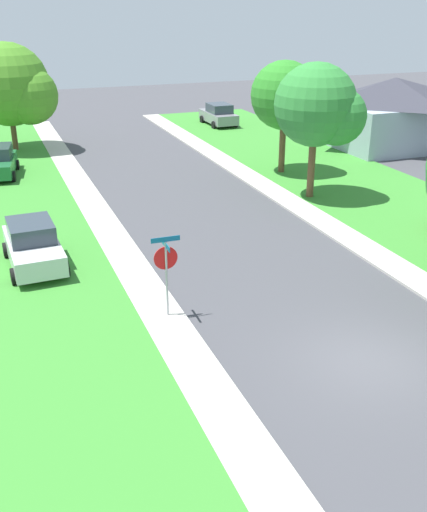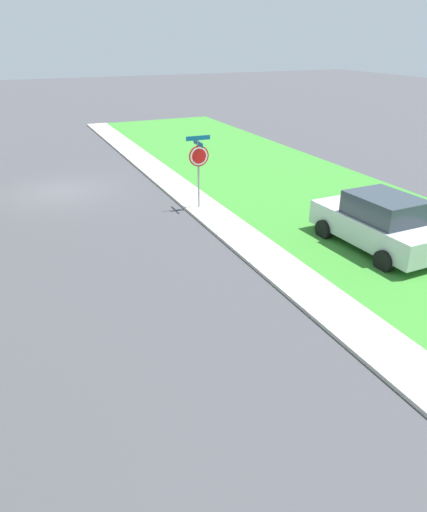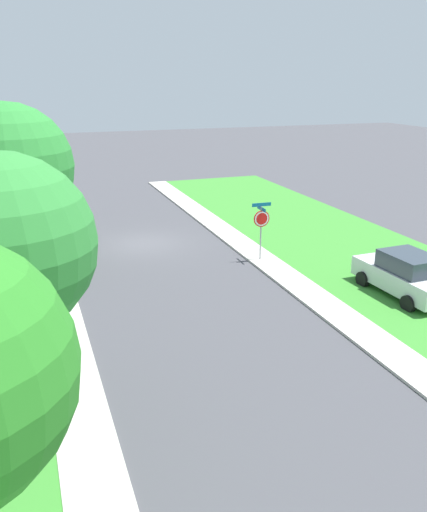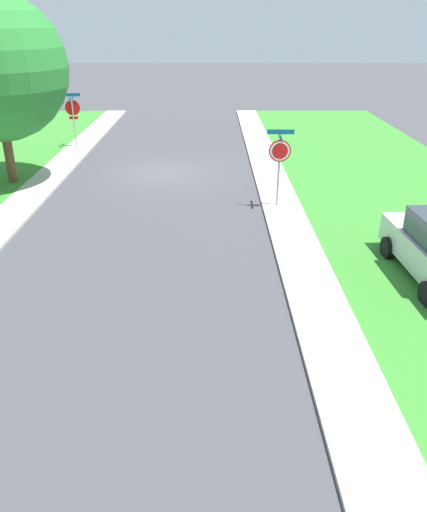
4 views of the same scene
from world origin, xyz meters
name	(u,v)px [view 4 (image 4 of 4)]	position (x,y,z in m)	size (l,w,h in m)	color
ground_plane	(162,173)	(0.00, 0.00, 0.00)	(120.00, 120.00, 0.00)	#424247
sidewalk_west	(323,317)	(-4.70, 12.00, 0.05)	(1.40, 56.00, 0.10)	#B7B2A8
stop_sign_near_corner	(73,111)	(4.85, -4.71, 1.88)	(0.92, 0.92, 2.77)	#9E9EA3
stop_sign_far_corner	(280,156)	(-4.52, 4.52, 1.89)	(0.92, 0.92, 2.77)	#9E9EA3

